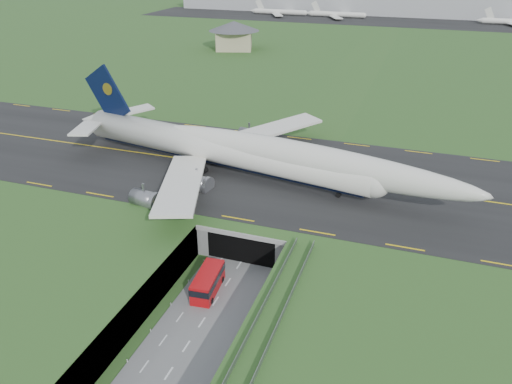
% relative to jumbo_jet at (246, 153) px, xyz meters
% --- Properties ---
extents(ground, '(900.00, 900.00, 0.00)m').
position_rel_jumbo_jet_xyz_m(ground, '(6.67, -29.07, -11.27)').
color(ground, '#2E5823').
rests_on(ground, ground).
extents(airfield_deck, '(800.00, 800.00, 6.00)m').
position_rel_jumbo_jet_xyz_m(airfield_deck, '(6.67, -29.07, -8.27)').
color(airfield_deck, gray).
rests_on(airfield_deck, ground).
extents(trench_road, '(12.00, 75.00, 0.20)m').
position_rel_jumbo_jet_xyz_m(trench_road, '(6.67, -36.57, -11.17)').
color(trench_road, slate).
rests_on(trench_road, ground).
extents(taxiway, '(800.00, 44.00, 0.18)m').
position_rel_jumbo_jet_xyz_m(taxiway, '(6.67, 3.93, -5.18)').
color(taxiway, black).
rests_on(taxiway, airfield_deck).
extents(tunnel_portal, '(17.00, 22.30, 6.00)m').
position_rel_jumbo_jet_xyz_m(tunnel_portal, '(6.67, -12.35, -7.94)').
color(tunnel_portal, gray).
rests_on(tunnel_portal, ground).
extents(guideway, '(3.00, 53.00, 7.05)m').
position_rel_jumbo_jet_xyz_m(guideway, '(17.67, -48.18, -5.95)').
color(guideway, '#A8A8A3').
rests_on(guideway, ground).
extents(jumbo_jet, '(90.80, 58.46, 19.63)m').
position_rel_jumbo_jet_xyz_m(jumbo_jet, '(0.00, 0.00, 0.00)').
color(jumbo_jet, white).
rests_on(jumbo_jet, ground).
extents(shuttle_tram, '(3.90, 8.58, 3.38)m').
position_rel_jumbo_jet_xyz_m(shuttle_tram, '(4.58, -30.07, -9.43)').
color(shuttle_tram, '#B40C10').
rests_on(shuttle_tram, ground).
extents(service_building, '(27.99, 27.99, 12.16)m').
position_rel_jumbo_jet_xyz_m(service_building, '(-51.79, 126.33, 1.93)').
color(service_building, tan).
rests_on(service_building, ground).
extents(cargo_terminal, '(320.00, 67.00, 15.60)m').
position_rel_jumbo_jet_xyz_m(cargo_terminal, '(6.55, 270.35, 2.68)').
color(cargo_terminal, '#B2B2B2').
rests_on(cargo_terminal, ground).
extents(distant_hills, '(700.00, 91.00, 60.00)m').
position_rel_jumbo_jet_xyz_m(distant_hills, '(71.05, 400.93, -15.27)').
color(distant_hills, '#51615F').
rests_on(distant_hills, ground).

